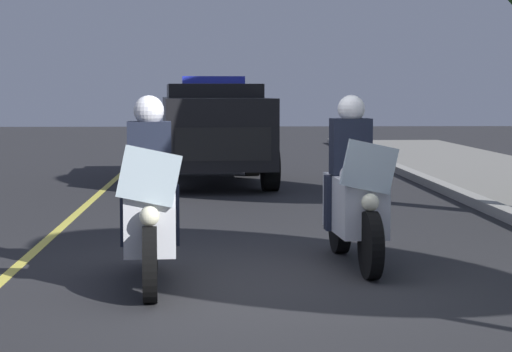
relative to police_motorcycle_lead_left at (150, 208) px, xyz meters
The scene contains 4 objects.
ground_plane 1.23m from the police_motorcycle_lead_left, 96.13° to the left, with size 80.00×80.00×0.00m, color #28282B.
police_motorcycle_lead_left is the anchor object (origin of this frame).
police_motorcycle_lead_right 2.20m from the police_motorcycle_lead_left, 114.61° to the left, with size 2.14×0.61×1.72m.
police_suv 9.82m from the police_motorcycle_lead_left, behind, with size 5.01×2.32×2.05m.
Camera 1 is at (8.78, -0.43, 1.75)m, focal length 67.41 mm.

